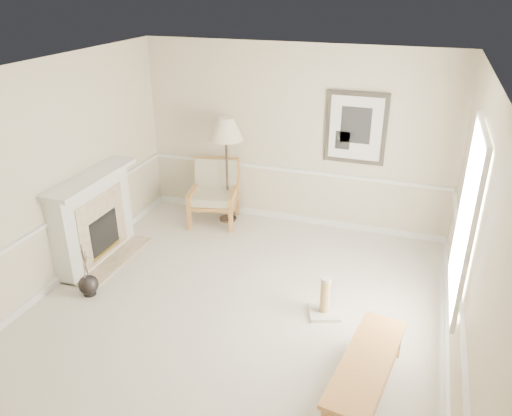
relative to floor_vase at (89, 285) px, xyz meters
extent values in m
plane|color=silver|center=(1.92, 0.23, -0.14)|extent=(5.50, 5.50, 0.00)
cube|color=beige|center=(1.92, 2.98, 1.31)|extent=(5.00, 0.04, 2.90)
cube|color=beige|center=(1.92, -2.52, 1.31)|extent=(5.00, 0.04, 2.90)
cube|color=beige|center=(-0.58, 0.23, 1.31)|extent=(0.04, 5.50, 2.90)
cube|color=beige|center=(4.42, 0.23, 1.31)|extent=(0.04, 5.50, 2.90)
cube|color=white|center=(1.92, 0.23, 2.76)|extent=(5.00, 5.50, 0.04)
cube|color=white|center=(1.92, 2.96, -0.09)|extent=(4.95, 0.04, 0.10)
cube|color=white|center=(1.92, 2.96, 0.76)|extent=(4.95, 0.04, 0.05)
cube|color=white|center=(4.38, 0.63, 1.36)|extent=(0.03, 1.20, 1.80)
cube|color=white|center=(4.37, 0.63, 1.36)|extent=(0.05, 1.34, 1.94)
cube|color=black|center=(2.87, 2.95, 1.56)|extent=(0.92, 0.04, 1.10)
cube|color=white|center=(2.87, 2.93, 1.56)|extent=(0.78, 0.01, 0.96)
cube|color=black|center=(2.87, 2.92, 1.61)|extent=(0.45, 0.01, 0.55)
cube|color=white|center=(-0.44, 0.83, 0.49)|extent=(0.28, 1.50, 1.25)
cube|color=white|center=(-0.39, 0.83, 1.14)|extent=(0.46, 1.64, 0.06)
cube|color=#C6B28E|center=(-0.29, 0.83, 0.41)|extent=(0.02, 1.05, 0.95)
cube|color=black|center=(-0.28, 0.83, 0.28)|extent=(0.02, 0.62, 0.58)
cube|color=#AF903A|center=(-0.28, 0.83, 0.02)|extent=(0.01, 0.66, 0.05)
cube|color=#C6B28E|center=(-0.28, 0.83, -0.12)|extent=(0.60, 1.50, 0.03)
sphere|color=black|center=(0.00, 0.00, 0.01)|extent=(0.26, 0.26, 0.26)
cylinder|color=black|center=(0.00, 0.00, -0.10)|extent=(0.17, 0.17, 0.07)
cylinder|color=black|center=(0.00, 0.00, 0.35)|extent=(0.04, 0.11, 0.41)
cylinder|color=black|center=(0.00, 0.00, 0.32)|extent=(0.05, 0.13, 0.33)
cylinder|color=black|center=(0.00, 0.00, 0.38)|extent=(0.03, 0.06, 0.48)
cube|color=#A47435|center=(0.45, 2.08, 0.07)|extent=(0.08, 0.08, 0.42)
cube|color=#A47435|center=(0.30, 2.74, 0.07)|extent=(0.08, 0.08, 0.42)
cube|color=#A47435|center=(1.11, 2.22, 0.07)|extent=(0.08, 0.08, 0.42)
cube|color=#A47435|center=(0.97, 2.89, 0.07)|extent=(0.08, 0.08, 0.42)
cube|color=#A47435|center=(0.71, 2.48, 0.24)|extent=(0.91, 0.91, 0.05)
cube|color=#A47435|center=(0.63, 2.82, 0.58)|extent=(0.78, 0.34, 0.60)
cube|color=#A47435|center=(0.37, 2.41, 0.43)|extent=(0.23, 0.76, 0.05)
cube|color=#A47435|center=(1.04, 2.55, 0.43)|extent=(0.23, 0.76, 0.05)
cube|color=beige|center=(0.71, 2.48, 0.34)|extent=(0.83, 0.83, 0.13)
cube|color=beige|center=(0.65, 2.76, 0.60)|extent=(0.73, 0.36, 0.54)
cylinder|color=black|center=(0.90, 2.63, -0.12)|extent=(0.29, 0.29, 0.03)
cylinder|color=black|center=(0.90, 2.63, 0.68)|extent=(0.04, 0.04, 1.59)
cone|color=beige|center=(0.90, 2.63, 1.46)|extent=(0.58, 0.58, 0.35)
cube|color=#A47435|center=(3.62, -0.56, 0.27)|extent=(0.66, 1.55, 0.04)
cube|color=#A47435|center=(3.62, -0.56, -0.03)|extent=(0.59, 1.43, 0.03)
cube|color=#A47435|center=(3.55, 0.14, 0.05)|extent=(0.06, 0.06, 0.39)
cube|color=#A47435|center=(3.89, 0.09, 0.05)|extent=(0.06, 0.06, 0.39)
cube|color=silver|center=(2.98, 0.58, -0.12)|extent=(0.47, 0.47, 0.05)
cylinder|color=#D2B86B|center=(2.98, 0.58, 0.13)|extent=(0.12, 0.12, 0.44)
cylinder|color=silver|center=(2.98, 0.58, 0.36)|extent=(0.14, 0.14, 0.04)
camera|label=1|loc=(3.81, -4.43, 3.64)|focal=35.00mm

